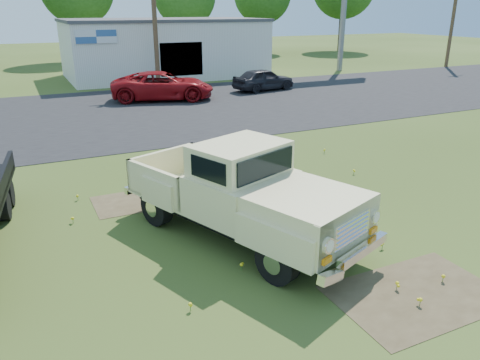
# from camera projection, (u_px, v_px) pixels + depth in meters

# --- Properties ---
(ground) EXTENTS (140.00, 140.00, 0.00)m
(ground) POSITION_uv_depth(u_px,v_px,m) (264.00, 241.00, 10.36)
(ground) COLOR #2F4115
(ground) RESTS_ON ground
(asphalt_lot) EXTENTS (90.00, 14.00, 0.02)m
(asphalt_lot) POSITION_uv_depth(u_px,v_px,m) (120.00, 113.00, 23.06)
(asphalt_lot) COLOR black
(asphalt_lot) RESTS_ON ground
(dirt_patch_a) EXTENTS (3.00, 2.00, 0.01)m
(dirt_patch_a) POSITION_uv_depth(u_px,v_px,m) (416.00, 295.00, 8.42)
(dirt_patch_a) COLOR #453925
(dirt_patch_a) RESTS_ON ground
(dirt_patch_b) EXTENTS (2.20, 1.60, 0.01)m
(dirt_patch_b) POSITION_uv_depth(u_px,v_px,m) (136.00, 201.00, 12.51)
(dirt_patch_b) COLOR #453925
(dirt_patch_b) RESTS_ON ground
(commercial_building) EXTENTS (14.20, 8.20, 4.15)m
(commercial_building) POSITION_uv_depth(u_px,v_px,m) (164.00, 47.00, 34.91)
(commercial_building) COLOR silver
(commercial_building) RESTS_ON ground
(utility_pole_mid) EXTENTS (1.60, 0.30, 9.00)m
(utility_pole_mid) POSITION_uv_depth(u_px,v_px,m) (154.00, 13.00, 29.01)
(utility_pole_mid) COLOR #453320
(utility_pole_mid) RESTS_ON ground
(utility_pole_east) EXTENTS (1.60, 0.30, 9.00)m
(utility_pole_east) POSITION_uv_depth(u_px,v_px,m) (454.00, 11.00, 39.53)
(utility_pole_east) COLOR #453320
(utility_pole_east) RESTS_ON ground
(vintage_pickup_truck) EXTENTS (4.33, 6.44, 2.18)m
(vintage_pickup_truck) POSITION_uv_depth(u_px,v_px,m) (240.00, 191.00, 10.25)
(vintage_pickup_truck) COLOR beige
(vintage_pickup_truck) RESTS_ON ground
(red_pickup) EXTENTS (6.11, 4.15, 1.56)m
(red_pickup) POSITION_uv_depth(u_px,v_px,m) (163.00, 86.00, 26.05)
(red_pickup) COLOR maroon
(red_pickup) RESTS_ON ground
(dark_sedan) EXTENTS (4.18, 2.20, 1.36)m
(dark_sedan) POSITION_uv_depth(u_px,v_px,m) (263.00, 80.00, 29.09)
(dark_sedan) COLOR black
(dark_sedan) RESTS_ON ground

